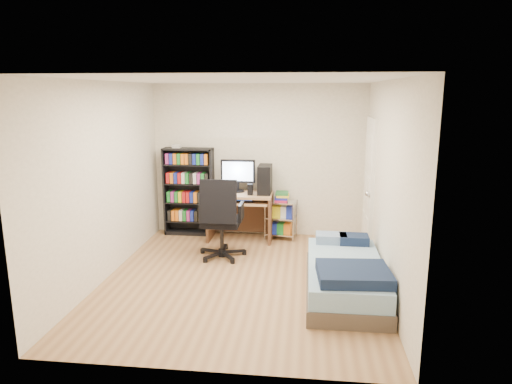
# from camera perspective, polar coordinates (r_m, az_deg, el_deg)

# --- Properties ---
(room) EXTENTS (3.58, 4.08, 2.58)m
(room) POSITION_cam_1_polar(r_m,az_deg,el_deg) (5.61, -1.87, 0.95)
(room) COLOR #A27A51
(room) RESTS_ON ground
(media_shelf) EXTENTS (0.82, 0.27, 1.52)m
(media_shelf) POSITION_cam_1_polar(r_m,az_deg,el_deg) (7.70, -8.39, 0.19)
(media_shelf) COLOR black
(media_shelf) RESTS_ON room
(computer_desk) EXTENTS (1.03, 0.60, 1.30)m
(computer_desk) POSITION_cam_1_polar(r_m,az_deg,el_deg) (7.37, -1.13, -0.63)
(computer_desk) COLOR tan
(computer_desk) RESTS_ON room
(office_chair) EXTENTS (0.72, 0.72, 1.19)m
(office_chair) POSITION_cam_1_polar(r_m,az_deg,el_deg) (6.62, -4.38, -5.08)
(office_chair) COLOR black
(office_chair) RESTS_ON room
(wire_cart) EXTENTS (0.53, 0.42, 0.78)m
(wire_cart) POSITION_cam_1_polar(r_m,az_deg,el_deg) (7.44, 3.19, -2.06)
(wire_cart) COLOR silver
(wire_cart) RESTS_ON room
(bed) EXTENTS (0.90, 1.80, 0.51)m
(bed) POSITION_cam_1_polar(r_m,az_deg,el_deg) (5.60, 11.10, -10.28)
(bed) COLOR #4F443A
(bed) RESTS_ON room
(door) EXTENTS (0.12, 0.80, 2.00)m
(door) POSITION_cam_1_polar(r_m,az_deg,el_deg) (6.98, 13.94, 0.77)
(door) COLOR white
(door) RESTS_ON room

